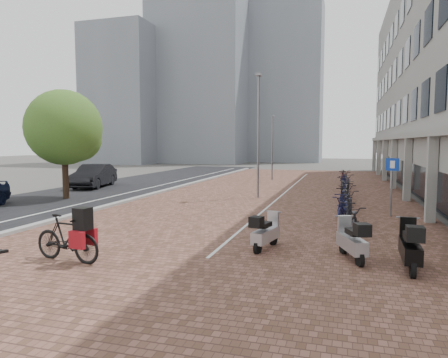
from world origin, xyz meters
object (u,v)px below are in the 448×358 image
at_px(scooter_front, 352,240).
at_px(parking_sign, 392,178).
at_px(scooter_mid, 410,246).
at_px(scooter_back, 266,232).
at_px(hero_bike, 67,237).
at_px(car_dark, 94,176).

xyz_separation_m(scooter_front, parking_sign, (1.67, 6.92, 1.08)).
relative_size(scooter_mid, scooter_back, 1.14).
distance_m(hero_bike, parking_sign, 12.62).
relative_size(car_dark, parking_sign, 1.99).
distance_m(hero_bike, scooter_front, 7.35).
bearing_deg(parking_sign, scooter_mid, -72.71).
xyz_separation_m(scooter_back, parking_sign, (4.00, 6.51, 1.10)).
xyz_separation_m(car_dark, hero_bike, (9.71, -15.43, -0.16)).
bearing_deg(scooter_front, hero_bike, 177.55).
relative_size(car_dark, scooter_mid, 2.73).
height_order(car_dark, parking_sign, parking_sign).
bearing_deg(parking_sign, hero_bike, -113.72).
bearing_deg(car_dark, scooter_front, -51.40).
bearing_deg(hero_bike, parking_sign, -36.20).
relative_size(scooter_back, parking_sign, 0.64).
distance_m(hero_bike, scooter_mid, 8.52).
height_order(hero_bike, scooter_back, hero_bike).
bearing_deg(parking_sign, scooter_back, -101.65).
xyz_separation_m(scooter_mid, parking_sign, (0.34, 7.37, 1.02)).
distance_m(scooter_front, scooter_back, 2.37).
xyz_separation_m(car_dark, scooter_front, (16.73, -13.25, -0.24)).
bearing_deg(scooter_front, scooter_mid, -38.82).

